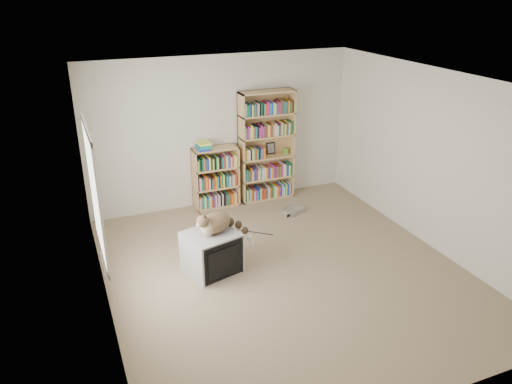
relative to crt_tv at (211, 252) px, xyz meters
name	(u,v)px	position (x,y,z in m)	size (l,w,h in m)	color
floor	(285,271)	(0.89, -0.37, -0.28)	(4.50, 5.00, 0.01)	#9E876B
wall_back	(222,131)	(0.89, 2.13, 0.97)	(4.50, 0.02, 2.50)	silver
wall_front	(422,291)	(0.89, -2.87, 0.97)	(4.50, 0.02, 2.50)	silver
wall_left	(98,213)	(-1.36, -0.37, 0.97)	(0.02, 5.00, 2.50)	silver
wall_right	(433,161)	(3.14, -0.37, 0.97)	(0.02, 5.00, 2.50)	silver
ceiling	(290,81)	(0.89, -0.37, 2.22)	(4.50, 5.00, 0.02)	white
window	(95,194)	(-1.35, -0.17, 1.12)	(0.02, 1.22, 1.52)	white
crt_tv	(211,252)	(0.00, 0.00, 0.00)	(0.77, 0.73, 0.56)	#AFB0B2
cat	(220,225)	(0.14, 0.00, 0.38)	(0.79, 0.49, 0.56)	#3D2A19
bookcase_tall	(266,149)	(1.63, 1.99, 0.62)	(0.95, 0.30, 1.90)	tan
bookcase_short	(216,179)	(0.71, 1.99, 0.20)	(0.75, 0.30, 1.04)	tan
book_stack	(203,146)	(0.51, 1.96, 0.82)	(0.22, 0.29, 0.12)	#BF3C19
green_mug	(286,151)	(2.00, 1.97, 0.55)	(0.09, 0.09, 0.10)	#53982B
framed_print	(271,148)	(1.75, 2.07, 0.60)	(0.15, 0.01, 0.20)	black
dvd_player	(293,210)	(1.79, 1.22, -0.24)	(0.34, 0.25, 0.08)	#A9A9AE
wall_outlet	(102,257)	(-1.35, 0.34, 0.04)	(0.01, 0.08, 0.13)	silver
floor_cables	(244,233)	(0.77, 0.84, -0.27)	(1.20, 0.70, 0.01)	black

